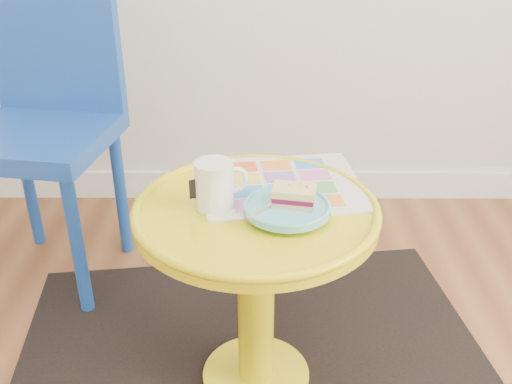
{
  "coord_description": "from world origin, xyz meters",
  "views": [
    {
      "loc": [
        0.23,
        -0.17,
        1.16
      ],
      "look_at": [
        0.22,
        0.95,
        0.57
      ],
      "focal_mm": 40.0,
      "sensor_mm": 36.0,
      "label": 1
    }
  ],
  "objects_px": {
    "side_table": "(256,262)",
    "mug": "(215,184)",
    "chair": "(45,110)",
    "plate": "(287,208)",
    "newspaper": "(282,184)"
  },
  "relations": [
    {
      "from": "side_table",
      "to": "plate",
      "type": "bearing_deg",
      "value": -28.83
    },
    {
      "from": "side_table",
      "to": "mug",
      "type": "xyz_separation_m",
      "value": [
        -0.09,
        0.0,
        0.21
      ]
    },
    {
      "from": "plate",
      "to": "chair",
      "type": "bearing_deg",
      "value": 140.59
    },
    {
      "from": "chair",
      "to": "plate",
      "type": "xyz_separation_m",
      "value": [
        0.73,
        -0.6,
        -0.01
      ]
    },
    {
      "from": "plate",
      "to": "mug",
      "type": "bearing_deg",
      "value": 166.46
    },
    {
      "from": "side_table",
      "to": "chair",
      "type": "xyz_separation_m",
      "value": [
        -0.66,
        0.56,
        0.18
      ]
    },
    {
      "from": "newspaper",
      "to": "mug",
      "type": "height_order",
      "value": "mug"
    },
    {
      "from": "mug",
      "to": "plate",
      "type": "bearing_deg",
      "value": -34.39
    },
    {
      "from": "mug",
      "to": "newspaper",
      "type": "bearing_deg",
      "value": 14.67
    },
    {
      "from": "chair",
      "to": "mug",
      "type": "height_order",
      "value": "chair"
    },
    {
      "from": "chair",
      "to": "mug",
      "type": "bearing_deg",
      "value": -35.45
    },
    {
      "from": "chair",
      "to": "plate",
      "type": "distance_m",
      "value": 0.94
    },
    {
      "from": "chair",
      "to": "side_table",
      "type": "bearing_deg",
      "value": -31.29
    },
    {
      "from": "chair",
      "to": "plate",
      "type": "relative_size",
      "value": 5.12
    },
    {
      "from": "chair",
      "to": "newspaper",
      "type": "height_order",
      "value": "chair"
    }
  ]
}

